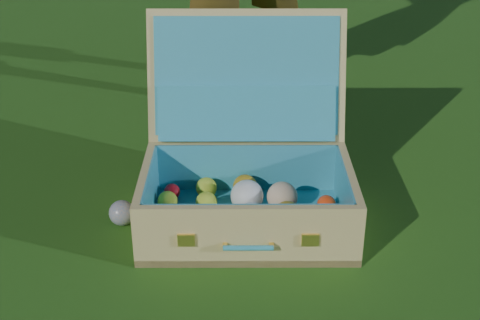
# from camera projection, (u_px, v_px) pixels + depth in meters

# --- Properties ---
(ground) EXTENTS (60.00, 60.00, 0.00)m
(ground) POSITION_uv_depth(u_px,v_px,m) (264.00, 206.00, 1.90)
(ground) COLOR #215114
(ground) RESTS_ON ground
(stray_ball) EXTENTS (0.07, 0.07, 0.07)m
(stray_ball) POSITION_uv_depth(u_px,v_px,m) (122.00, 213.00, 1.80)
(stray_ball) COLOR #4270AD
(stray_ball) RESTS_ON ground
(suitcase) EXTENTS (0.67, 0.65, 0.52)m
(suitcase) POSITION_uv_depth(u_px,v_px,m) (247.00, 165.00, 1.81)
(suitcase) COLOR #D8BE74
(suitcase) RESTS_ON ground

